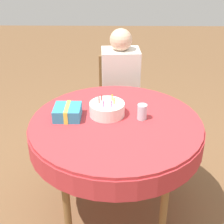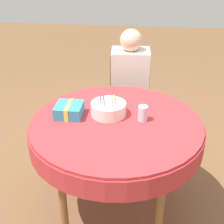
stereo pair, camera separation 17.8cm
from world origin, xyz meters
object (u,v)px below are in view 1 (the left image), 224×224
object	(u,v)px
birthday_cake	(108,109)
gift_box	(68,112)
chair	(120,97)
drinking_glass	(143,112)
person	(121,80)

from	to	relation	value
birthday_cake	gift_box	size ratio (longest dim) A/B	1.30
birthday_cake	chair	bearing A→B (deg)	83.74
birthday_cake	drinking_glass	bearing A→B (deg)	-12.62
chair	birthday_cake	xyz separation A→B (m)	(-0.10, -0.88, 0.34)
gift_box	person	bearing A→B (deg)	66.18
person	drinking_glass	world-z (taller)	person
chair	drinking_glass	world-z (taller)	drinking_glass
chair	birthday_cake	distance (m)	0.95
birthday_cake	person	bearing A→B (deg)	82.63
birthday_cake	gift_box	bearing A→B (deg)	-170.55
chair	gift_box	size ratio (longest dim) A/B	4.68
person	gift_box	world-z (taller)	person
gift_box	drinking_glass	bearing A→B (deg)	-1.00
person	birthday_cake	bearing A→B (deg)	-100.82
person	drinking_glass	size ratio (longest dim) A/B	11.21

